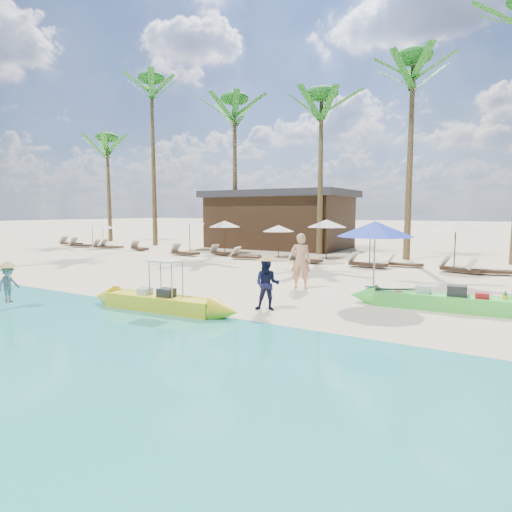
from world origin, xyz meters
The scene contains 36 objects.
ground centered at (0.00, 0.00, 0.00)m, with size 240.00×240.00×0.00m, color beige.
wet_sand_strip centered at (0.00, -5.00, 0.00)m, with size 240.00×4.50×0.01m, color tan.
green_canoe centered at (5.65, 1.38, 0.24)m, with size 5.66×1.03×0.72m.
yellow_canoe centered at (-1.02, -2.81, 0.23)m, with size 5.54×0.98×1.44m.
tourist centered at (0.88, 2.34, 1.00)m, with size 0.73×0.48×2.00m, color tan.
vendor_green centered at (1.52, -1.22, 0.74)m, with size 0.72×0.56×1.48m, color #16193E.
vendor_yellow centered at (-4.90, -4.84, 0.72)m, with size 0.70×0.40×1.08m, color gray.
blue_umbrella centered at (3.75, 1.45, 2.24)m, with size 2.30×2.30×2.48m.
resort_parasol_0 centered at (-22.11, 11.55, 1.79)m, with size 1.92×1.92×1.98m.
lounger_0_left centered at (-23.41, 10.36, 0.23)m, with size 2.04×0.83×0.67m.
lounger_0_right centered at (-21.17, 9.69, 0.22)m, with size 2.05×1.01×0.67m.
resort_parasol_1 centered at (-19.30, 10.27, 1.66)m, with size 1.79×1.79×1.84m.
lounger_1_left centered at (-18.18, 10.03, 0.20)m, with size 1.84×0.86×0.60m.
lounger_1_right centered at (-18.56, 9.72, 0.20)m, with size 1.87×1.03×0.61m.
resort_parasol_2 centered at (-12.20, 11.93, 2.09)m, with size 2.25×2.25×2.32m.
lounger_2_left centered at (-15.36, 10.13, 0.20)m, with size 1.87×1.06×0.61m.
resort_parasol_3 centered at (-8.86, 11.47, 1.94)m, with size 2.09×2.09×2.16m.
lounger_3_left centered at (-10.34, 9.09, 0.23)m, with size 2.04×0.75×0.68m.
lounger_3_right centered at (-8.44, 10.35, 0.19)m, with size 1.78×1.00×0.58m.
resort_parasol_4 centered at (-4.61, 10.99, 1.76)m, with size 1.89×1.89×1.95m.
lounger_4_left centered at (-5.87, 9.19, 0.20)m, with size 1.86×0.81×0.61m.
lounger_4_right centered at (-6.35, 10.05, 0.19)m, with size 1.69×0.68×0.56m.
resort_parasol_5 centered at (-1.84, 11.66, 2.07)m, with size 2.23×2.23×2.30m.
lounger_5_left centered at (-2.23, 9.44, 0.21)m, with size 1.90×0.80×0.63m.
resort_parasol_6 centered at (0.99, 10.60, 1.94)m, with size 2.09×2.09×2.15m.
lounger_6_left centered at (1.17, 9.28, 0.22)m, with size 2.00×0.84×0.66m.
lounger_6_right centered at (2.75, 10.40, 0.19)m, with size 1.72×0.59×0.58m.
resort_parasol_7 centered at (5.02, 10.71, 2.06)m, with size 2.22×2.22×2.28m.
lounger_7_left centered at (6.45, 9.58, 0.21)m, with size 1.93×1.13×0.63m.
lounger_7_right centered at (5.34, 9.59, 0.21)m, with size 1.96×1.04×0.64m.
palm_0 centered at (-24.62, 15.48, 8.11)m, with size 2.08×2.08×9.90m.
palm_1 centered at (-17.59, 14.06, 10.82)m, with size 2.08×2.08×13.60m.
palm_2 centered at (-10.45, 15.08, 9.18)m, with size 2.08×2.08×11.33m.
palm_3 centered at (-3.36, 14.27, 8.58)m, with size 2.08×2.08×10.52m.
palm_4 centered at (2.15, 14.01, 9.45)m, with size 2.08×2.08×11.70m.
pavilion_west centered at (-8.00, 17.50, 2.19)m, with size 10.80×6.60×4.30m.
Camera 1 is at (7.32, -11.50, 2.78)m, focal length 30.00 mm.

